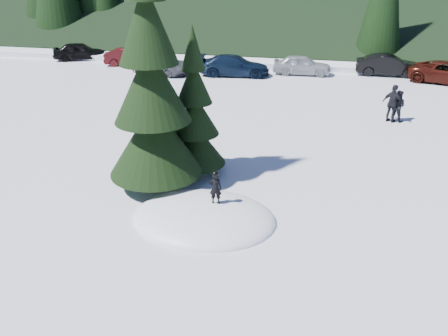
% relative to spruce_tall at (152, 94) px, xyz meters
% --- Properties ---
extents(ground, '(200.00, 200.00, 0.00)m').
position_rel_spruce_tall_xyz_m(ground, '(2.20, -1.80, -3.32)').
color(ground, white).
rests_on(ground, ground).
extents(snow_mound, '(4.48, 3.52, 0.96)m').
position_rel_spruce_tall_xyz_m(snow_mound, '(2.20, -1.80, -3.32)').
color(snow_mound, white).
rests_on(snow_mound, ground).
extents(spruce_tall, '(3.20, 3.20, 8.60)m').
position_rel_spruce_tall_xyz_m(spruce_tall, '(0.00, 0.00, 0.00)').
color(spruce_tall, black).
rests_on(spruce_tall, ground).
extents(spruce_short, '(2.20, 2.20, 5.37)m').
position_rel_spruce_tall_xyz_m(spruce_short, '(1.00, 1.40, -1.22)').
color(spruce_short, black).
rests_on(spruce_short, ground).
extents(child_skier, '(0.39, 0.28, 1.01)m').
position_rel_spruce_tall_xyz_m(child_skier, '(2.51, -1.57, -2.34)').
color(child_skier, black).
rests_on(child_skier, snow_mound).
extents(adult_0, '(0.94, 0.86, 1.57)m').
position_rel_spruce_tall_xyz_m(adult_0, '(9.04, 9.52, -2.53)').
color(adult_0, black).
rests_on(adult_0, ground).
extents(adult_1, '(1.17, 1.00, 1.88)m').
position_rel_spruce_tall_xyz_m(adult_1, '(8.78, 9.32, -2.38)').
color(adult_1, black).
rests_on(adult_1, ground).
extents(car_0, '(4.57, 3.23, 1.44)m').
position_rel_spruce_tall_xyz_m(car_0, '(-14.74, 20.44, -2.60)').
color(car_0, black).
rests_on(car_0, ground).
extents(car_1, '(4.19, 2.67, 1.30)m').
position_rel_spruce_tall_xyz_m(car_1, '(-9.81, 19.43, -2.67)').
color(car_1, '#380A0B').
rests_on(car_1, ground).
extents(car_2, '(5.19, 3.63, 1.32)m').
position_rel_spruce_tall_xyz_m(car_2, '(-6.29, 17.21, -2.66)').
color(car_2, '#4E4F56').
rests_on(car_2, ground).
extents(car_3, '(5.14, 2.52, 1.44)m').
position_rel_spruce_tall_xyz_m(car_3, '(-0.97, 17.60, -2.60)').
color(car_3, black).
rests_on(car_3, ground).
extents(car_4, '(4.15, 1.78, 1.40)m').
position_rel_spruce_tall_xyz_m(car_4, '(3.68, 19.07, -2.62)').
color(car_4, '#A0A4A8').
rests_on(car_4, ground).
extents(car_5, '(4.48, 1.61, 1.47)m').
position_rel_spruce_tall_xyz_m(car_5, '(9.69, 20.16, -2.58)').
color(car_5, black).
rests_on(car_5, ground).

